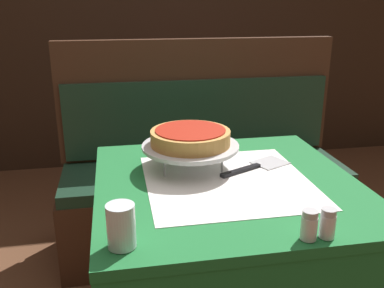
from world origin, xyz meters
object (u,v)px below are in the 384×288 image
booth_bench (204,189)px  pizza_server (256,166)px  deep_dish_pizza (190,137)px  napkin_holder (184,134)px  dining_table_rear (203,100)px  pizza_pan_stand (190,147)px  dining_table_front (226,213)px  pepper_shaker (328,223)px  water_glass_near (121,226)px  salt_shaker (309,225)px  condiment_caddy (210,76)px

booth_bench → pizza_server: bearing=-88.8°
deep_dish_pizza → napkin_holder: (0.02, 0.25, -0.07)m
dining_table_rear → booth_bench: booth_bench is taller
pizza_pan_stand → deep_dish_pizza: 0.04m
dining_table_rear → booth_bench: size_ratio=0.50×
dining_table_rear → pizza_pan_stand: bearing=-103.5°
pizza_server → napkin_holder: size_ratio=2.79×
booth_bench → pizza_pan_stand: bearing=-105.8°
dining_table_front → booth_bench: (0.11, 0.87, -0.32)m
pizza_server → pepper_shaker: 0.47m
dining_table_front → water_glass_near: water_glass_near is taller
salt_shaker → pepper_shaker: 0.05m
dining_table_rear → deep_dish_pizza: deep_dish_pizza is taller
deep_dish_pizza → condiment_caddy: (0.45, 1.64, -0.08)m
booth_bench → condiment_caddy: 1.04m
pepper_shaker → pizza_server: bearing=92.5°
salt_shaker → water_glass_near: bearing=173.6°
pizza_pan_stand → pepper_shaker: 0.57m
deep_dish_pizza → pepper_shaker: 0.57m
pizza_pan_stand → napkin_holder: 0.25m
pizza_server → pizza_pan_stand: bearing=171.2°
dining_table_front → pizza_pan_stand: pizza_pan_stand is taller
dining_table_front → napkin_holder: napkin_holder is taller
deep_dish_pizza → salt_shaker: size_ratio=3.54×
napkin_holder → booth_bench: bearing=68.8°
napkin_holder → salt_shaker: bearing=-76.5°
water_glass_near → pepper_shaker: (0.50, -0.05, -0.02)m
salt_shaker → condiment_caddy: bearing=83.5°
pizza_server → salt_shaker: bearing=-93.3°
booth_bench → deep_dish_pizza: (-0.21, -0.75, 0.55)m
dining_table_front → napkin_holder: size_ratio=8.43×
pizza_server → salt_shaker: 0.47m
water_glass_near → pizza_pan_stand: bearing=61.5°
booth_bench → pizza_server: booth_bench is taller
dining_table_front → pizza_pan_stand: size_ratio=2.53×
water_glass_near → napkin_holder: bearing=69.3°
condiment_caddy → booth_bench: bearing=-104.7°
dining_table_rear → pizza_pan_stand: size_ratio=2.29×
salt_shaker → dining_table_front: bearing=105.0°
water_glass_near → condiment_caddy: size_ratio=0.69×
pepper_shaker → condiment_caddy: 2.16m
pepper_shaker → water_glass_near: bearing=174.2°
dining_table_front → pizza_server: 0.20m
booth_bench → pepper_shaker: 1.34m
dining_table_rear → salt_shaker: (-0.18, -2.10, 0.17)m
dining_table_rear → pizza_server: (-0.16, -1.63, 0.14)m
dining_table_front → dining_table_rear: size_ratio=1.11×
booth_bench → deep_dish_pizza: size_ratio=5.61×
water_glass_near → condiment_caddy: condiment_caddy is taller
dining_table_front → salt_shaker: size_ratio=10.98×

